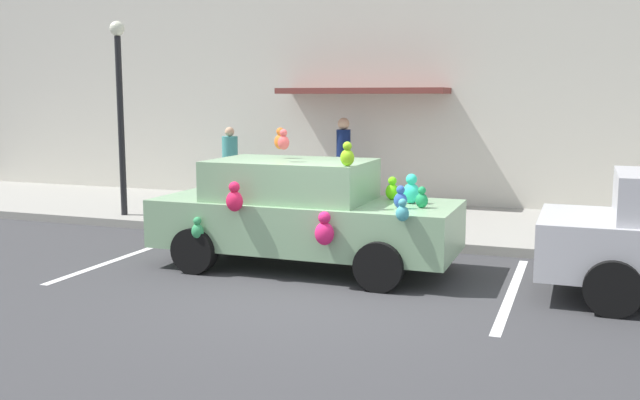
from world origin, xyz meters
name	(u,v)px	position (x,y,z in m)	size (l,w,h in m)	color
ground_plane	(312,295)	(0.00, 0.00, 0.00)	(60.00, 60.00, 0.00)	#38383A
sidewalk	(407,222)	(0.00, 5.00, 0.07)	(24.00, 4.00, 0.15)	gray
storefront_building	(433,60)	(-0.01, 7.14, 3.19)	(24.00, 1.25, 6.40)	beige
parking_stripe_front	(512,292)	(2.32, 1.00, 0.00)	(0.12, 3.60, 0.01)	silver
parking_stripe_rear	(126,256)	(-3.44, 1.00, 0.00)	(0.12, 3.60, 0.01)	silver
plush_covered_car	(302,213)	(-0.64, 1.28, 0.80)	(4.28, 1.98, 1.99)	#82AB80
teddy_bear_on_sidewalk	(314,209)	(-1.32, 3.53, 0.47)	(0.37, 0.31, 0.70)	brown
street_lamp_post	(120,97)	(-5.26, 3.50, 2.42)	(0.28, 0.28, 3.69)	black
pedestrian_near_shopfront	(343,163)	(-1.72, 6.35, 1.03)	(0.30, 0.30, 1.84)	#0F1C48
pedestrian_walking_past	(230,166)	(-4.29, 6.08, 0.89)	(0.35, 0.35, 1.62)	teal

